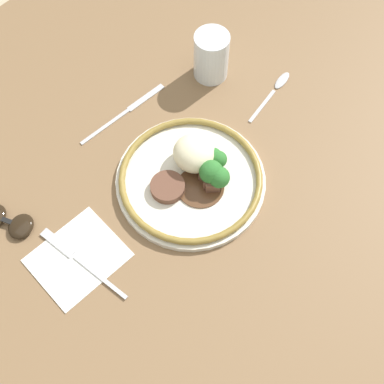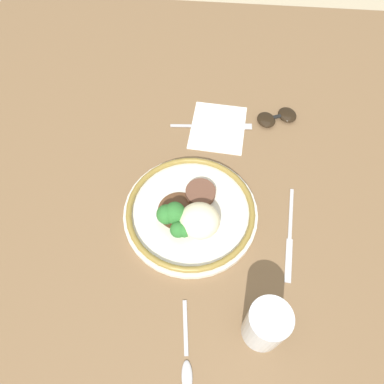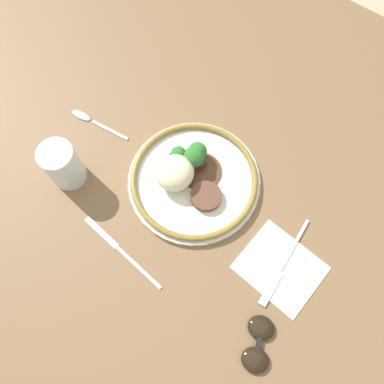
# 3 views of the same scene
# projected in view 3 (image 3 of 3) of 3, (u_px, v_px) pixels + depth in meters

# --- Properties ---
(ground_plane) EXTENTS (8.00, 8.00, 0.00)m
(ground_plane) POSITION_uv_depth(u_px,v_px,m) (199.00, 185.00, 0.82)
(ground_plane) COLOR tan
(dining_table) EXTENTS (1.47, 1.25, 0.05)m
(dining_table) POSITION_uv_depth(u_px,v_px,m) (199.00, 180.00, 0.80)
(dining_table) COLOR brown
(dining_table) RESTS_ON ground
(napkin) EXTENTS (0.16, 0.14, 0.00)m
(napkin) POSITION_uv_depth(u_px,v_px,m) (280.00, 268.00, 0.71)
(napkin) COLOR white
(napkin) RESTS_ON dining_table
(plate) EXTENTS (0.27, 0.27, 0.07)m
(plate) POSITION_uv_depth(u_px,v_px,m) (193.00, 177.00, 0.75)
(plate) COLOR silver
(plate) RESTS_ON dining_table
(juice_glass) EXTENTS (0.07, 0.07, 0.10)m
(juice_glass) POSITION_uv_depth(u_px,v_px,m) (64.00, 166.00, 0.74)
(juice_glass) COLOR yellow
(juice_glass) RESTS_ON dining_table
(fork) EXTENTS (0.03, 0.19, 0.00)m
(fork) POSITION_uv_depth(u_px,v_px,m) (281.00, 269.00, 0.70)
(fork) COLOR #B7B7BC
(fork) RESTS_ON napkin
(knife) EXTENTS (0.20, 0.03, 0.00)m
(knife) POSITION_uv_depth(u_px,v_px,m) (119.00, 249.00, 0.72)
(knife) COLOR #B7B7BC
(knife) RESTS_ON dining_table
(spoon) EXTENTS (0.15, 0.03, 0.01)m
(spoon) POSITION_uv_depth(u_px,v_px,m) (88.00, 119.00, 0.82)
(spoon) COLOR #B7B7BC
(spoon) RESTS_ON dining_table
(sunglasses) EXTENTS (0.08, 0.11, 0.01)m
(sunglasses) POSITION_uv_depth(u_px,v_px,m) (258.00, 344.00, 0.65)
(sunglasses) COLOR black
(sunglasses) RESTS_ON dining_table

